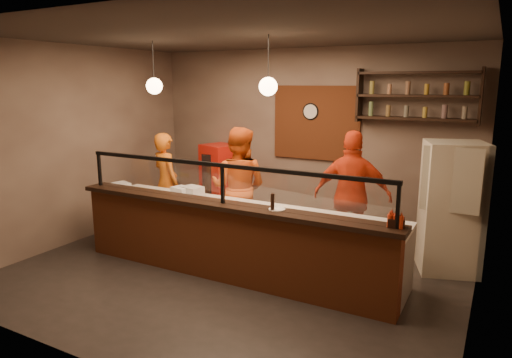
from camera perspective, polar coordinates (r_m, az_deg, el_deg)
The scene contains 29 objects.
floor at distance 6.56m, azimuth -2.58°, elevation -11.39°, with size 6.00×6.00×0.00m, color black.
ceiling at distance 6.06m, azimuth -2.88°, elevation 17.63°, with size 6.00×6.00×0.00m, color #38312B.
wall_back at distance 8.33m, azimuth 6.24°, elevation 4.99°, with size 6.00×6.00×0.00m, color #7A6859.
wall_left at distance 8.07m, azimuth -21.33°, elevation 4.02°, with size 5.00×5.00×0.00m, color #7A6859.
wall_right at distance 5.25m, azimuth 26.55°, elevation -0.30°, with size 5.00×5.00×0.00m, color #7A6859.
wall_front at distance 4.22m, azimuth -20.59°, elevation -2.53°, with size 6.00×6.00×0.00m, color #7A6859.
brick_patch at distance 8.19m, azimuth 7.51°, elevation 6.95°, with size 1.60×0.04×1.30m, color brown.
service_counter at distance 6.14m, azimuth -4.08°, elevation -8.07°, with size 4.60×0.25×1.00m, color brown.
counter_ledge at distance 5.98m, azimuth -4.16°, elevation -3.29°, with size 4.70×0.37×0.06m, color black.
worktop_cabinet at distance 6.57m, azimuth -1.71°, elevation -7.39°, with size 4.60×0.75×0.85m, color gray.
worktop at distance 6.43m, azimuth -1.74°, elevation -3.60°, with size 4.60×0.75×0.05m, color silver.
sneeze_guard at distance 5.90m, azimuth -4.21°, elevation -0.10°, with size 4.50×0.05×0.52m.
wall_shelving at distance 7.58m, azimuth 19.45°, elevation 9.78°, with size 1.84×0.28×0.85m.
wall_clock at distance 8.21m, azimuth 6.87°, elevation 8.38°, with size 0.30×0.30×0.04m, color black.
pendant_left at distance 7.07m, azimuth -12.60°, elevation 11.29°, with size 0.24×0.24×0.77m.
pendant_right at distance 6.01m, azimuth 1.53°, elevation 11.50°, with size 0.24×0.24×0.77m.
cook_left at distance 8.25m, azimuth -11.17°, elevation -0.35°, with size 0.64×0.42×1.75m, color orange.
cook_mid at distance 7.26m, azimuth -2.20°, elevation -1.08°, with size 0.94×0.73×1.93m, color #C64B12.
cook_right at distance 6.85m, azimuth 11.94°, elevation -2.11°, with size 1.13×0.47×1.93m, color red.
fridge at distance 6.85m, azimuth 23.20°, elevation -3.31°, with size 0.76×0.71×1.82m, color beige.
red_cooler at distance 8.92m, azimuth -4.51°, elevation -0.27°, with size 0.62×0.56×1.44m, color red.
pizza_dough at distance 6.21m, azimuth 3.83°, elevation -3.90°, with size 0.45×0.45×0.01m, color beige.
prep_tub_a at distance 7.07m, azimuth -9.29°, elevation -1.53°, with size 0.28×0.22×0.14m, color white.
prep_tub_b at distance 7.02m, azimuth -7.97°, elevation -1.54°, with size 0.30×0.24×0.15m, color silver.
prep_tub_c at distance 7.59m, azimuth -16.49°, elevation -0.96°, with size 0.27×0.22×0.14m, color white.
rolling_pin at distance 7.61m, azimuth -15.02°, elevation -1.16°, with size 0.06×0.06×0.33m, color yellow.
condiment_caddy at distance 5.21m, azimuth 17.10°, elevation -5.22°, with size 0.18×0.14×0.10m, color black.
pepper_mill at distance 5.58m, azimuth 2.07°, elevation -2.92°, with size 0.05×0.05×0.22m, color black.
small_plate at distance 5.65m, azimuth 2.64°, elevation -3.79°, with size 0.21×0.21×0.01m, color white.
Camera 1 is at (3.13, -5.15, 2.60)m, focal length 32.00 mm.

